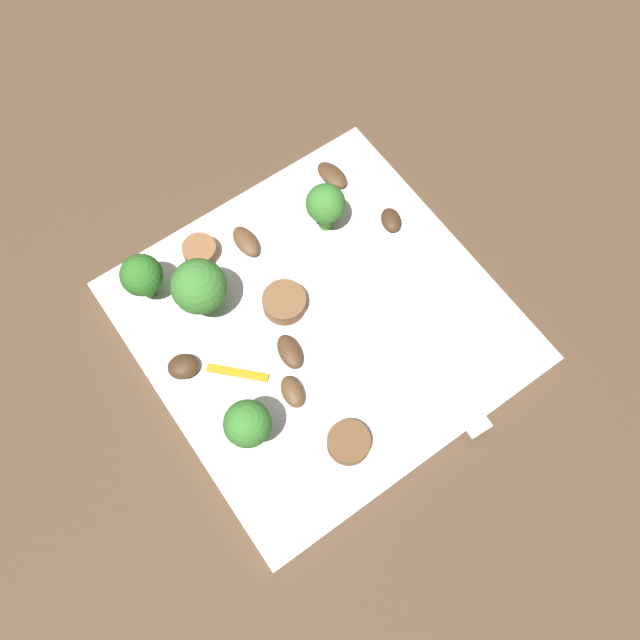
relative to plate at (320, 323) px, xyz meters
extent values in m
plane|color=#4C3826|center=(0.00, 0.00, -0.01)|extent=(1.40, 1.40, 0.00)
cube|color=white|center=(0.00, 0.00, 0.00)|extent=(0.26, 0.26, 0.01)
cube|color=silver|center=(0.03, 0.05, 0.01)|extent=(0.15, 0.02, 0.00)
cube|color=silver|center=(0.12, 0.04, 0.01)|extent=(0.04, 0.02, 0.00)
cylinder|color=#408630|center=(0.05, -0.09, 0.02)|extent=(0.01, 0.01, 0.03)
sphere|color=#387A2D|center=(0.05, -0.09, 0.04)|extent=(0.03, 0.03, 0.03)
cylinder|color=#408630|center=(-0.06, 0.05, 0.02)|extent=(0.01, 0.01, 0.02)
sphere|color=#387A2D|center=(-0.06, 0.05, 0.04)|extent=(0.03, 0.03, 0.03)
cylinder|color=#408630|center=(-0.06, -0.06, 0.02)|extent=(0.01, 0.01, 0.02)
sphere|color=#387A2D|center=(-0.06, -0.06, 0.04)|extent=(0.04, 0.04, 0.04)
cylinder|color=#347525|center=(-0.09, -0.09, 0.02)|extent=(0.01, 0.01, 0.02)
sphere|color=#2D6B23|center=(-0.09, -0.09, 0.04)|extent=(0.03, 0.03, 0.03)
cylinder|color=brown|center=(-0.03, -0.02, 0.01)|extent=(0.04, 0.04, 0.01)
cylinder|color=brown|center=(0.09, -0.04, 0.01)|extent=(0.04, 0.04, 0.01)
cylinder|color=brown|center=(-0.10, -0.04, 0.01)|extent=(0.03, 0.03, 0.01)
ellipsoid|color=#4C331E|center=(0.01, -0.03, 0.01)|extent=(0.03, 0.02, 0.01)
ellipsoid|color=brown|center=(-0.09, -0.01, 0.01)|extent=(0.03, 0.02, 0.01)
ellipsoid|color=#422B19|center=(-0.04, 0.09, 0.01)|extent=(0.03, 0.02, 0.01)
ellipsoid|color=#4C331E|center=(-0.10, 0.08, 0.01)|extent=(0.03, 0.02, 0.01)
ellipsoid|color=brown|center=(0.04, -0.05, 0.01)|extent=(0.03, 0.02, 0.01)
ellipsoid|color=#422B19|center=(-0.03, -0.10, 0.01)|extent=(0.03, 0.03, 0.01)
cube|color=orange|center=(0.00, -0.07, 0.01)|extent=(0.04, 0.04, 0.00)
camera|label=1|loc=(0.17, -0.12, 0.49)|focal=39.11mm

